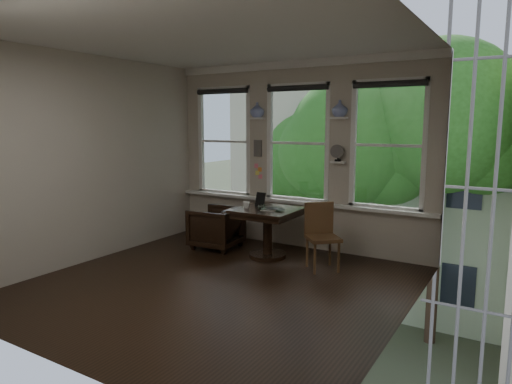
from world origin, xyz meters
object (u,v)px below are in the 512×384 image
Objects in this scene: table at (268,233)px; mug at (246,205)px; armchair_left at (216,228)px; laptop at (272,210)px; side_chair_right at (323,238)px.

mug reaches higher than table.
mug reaches higher than armchair_left.
table is at bearing 155.43° from laptop.
mug is (0.67, -0.14, 0.46)m from armchair_left.
side_chair_right is at bearing -7.55° from table.
table is 0.42m from laptop.
table is 0.54m from mug.
armchair_left is at bearing -174.20° from laptop.
armchair_left is 6.85× the size of mug.
table is 8.30× the size of mug.
table is at bearing 129.95° from side_chair_right.
table is at bearing 21.95° from mug.
mug is at bearing -163.86° from laptop.
armchair_left is at bearing 178.84° from table.
armchair_left is 1.18m from laptop.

